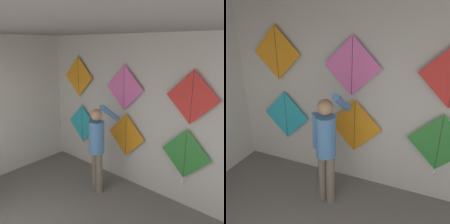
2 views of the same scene
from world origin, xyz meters
The scene contains 7 objects.
back_panel centered at (0.00, 3.31, 1.40)m, with size 4.91×0.06×2.80m, color beige.
shopkeeper centered at (-0.18, 2.65, 0.94)m, with size 0.41×0.54×1.66m.
kite_0 centered at (-1.20, 3.22, 0.93)m, with size 0.83×0.01×0.83m.
kite_1 centered at (0.01, 3.22, 0.97)m, with size 0.83×0.01×0.83m.
kite_2 centered at (1.20, 3.22, 0.93)m, with size 0.83×0.04×0.97m.
kite_3 centered at (-1.28, 3.22, 1.96)m, with size 0.83×0.01×0.83m.
kite_4 centered at (-0.05, 3.22, 1.86)m, with size 0.83×0.01×0.83m.
Camera 2 is at (1.09, 0.05, 2.62)m, focal length 40.00 mm.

